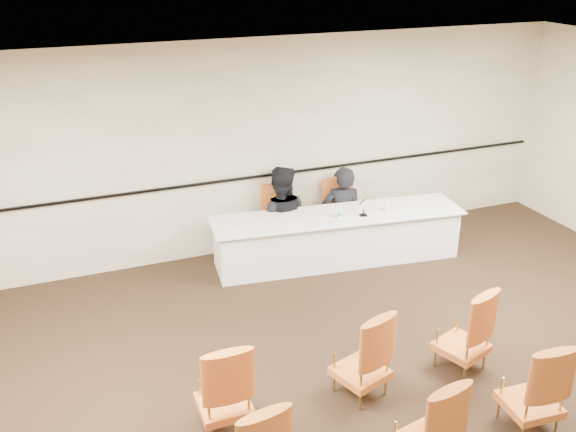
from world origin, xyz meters
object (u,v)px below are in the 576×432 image
object	(u,v)px
water_bottle	(340,211)
aud_chair_front_mid	(361,353)
aud_chair_back_right	(533,384)
panelist_second_chair	(280,220)
coffee_cup	(387,207)
panelist_main_chair	(342,213)
panelist_second	(280,223)
panel_table	(337,238)
drinking_glass	(340,214)
aud_chair_front_right	(463,328)
aud_chair_front_left	(223,385)
microphone	(364,206)
aud_chair_back_mid	(427,424)
panelist_main	(341,220)

from	to	relation	value
water_bottle	aud_chair_front_mid	distance (m)	2.81
aud_chair_back_right	panelist_second_chair	bearing A→B (deg)	104.89
panelist_second_chair	coffee_cup	bearing A→B (deg)	-23.60
panelist_main_chair	panelist_second	distance (m)	0.93
coffee_cup	aud_chair_front_mid	xyz separation A→B (m)	(-1.72, -2.55, -0.29)
panel_table	water_bottle	bearing A→B (deg)	-99.03
coffee_cup	panelist_second	bearing A→B (deg)	149.41
aud_chair_front_mid	panel_table	bearing A→B (deg)	50.86
drinking_glass	aud_chair_back_right	xyz separation A→B (m)	(0.18, -3.59, -0.27)
aud_chair_front_right	aud_chair_back_right	distance (m)	0.98
aud_chair_front_right	panelist_second	bearing A→B (deg)	82.85
drinking_glass	aud_chair_front_left	xyz separation A→B (m)	(-2.41, -2.57, -0.27)
microphone	aud_chair_front_left	bearing A→B (deg)	-124.90
panelist_second_chair	aud_chair_front_right	bearing A→B (deg)	-70.50
coffee_cup	aud_chair_front_left	xyz separation A→B (m)	(-3.10, -2.52, -0.29)
microphone	aud_chair_back_mid	world-z (taller)	microphone
panelist_main	coffee_cup	world-z (taller)	panelist_main
panelist_main_chair	microphone	xyz separation A→B (m)	(-0.01, -0.66, 0.37)
panelist_main	aud_chair_front_mid	distance (m)	3.48
panelist_main	coffee_cup	size ratio (longest dim) A/B	13.00
aud_chair_front_right	coffee_cup	bearing A→B (deg)	58.24
panel_table	aud_chair_front_right	xyz separation A→B (m)	(0.12, -2.71, 0.13)
panelist_second_chair	aud_chair_back_mid	distance (m)	4.41
panelist_main	aud_chair_back_right	bearing A→B (deg)	101.98
panelist_main	panelist_second	size ratio (longest dim) A/B	0.95
panelist_second	aud_chair_back_right	world-z (taller)	panelist_second
aud_chair_front_right	aud_chair_back_right	xyz separation A→B (m)	(0.04, -0.98, 0.00)
panelist_main	aud_chair_back_right	world-z (taller)	panelist_main
panelist_main_chair	microphone	size ratio (longest dim) A/B	3.28
aud_chair_back_right	panelist_main	bearing A→B (deg)	92.64
microphone	aud_chair_front_right	size ratio (longest dim) A/B	0.30
aud_chair_front_mid	aud_chair_back_mid	distance (m)	1.08
aud_chair_back_right	panelist_second	bearing A→B (deg)	104.89
panelist_main	aud_chair_front_mid	world-z (taller)	panelist_main
panelist_second_chair	aud_chair_back_right	distance (m)	4.37
coffee_cup	panelist_main	bearing A→B (deg)	119.24
aud_chair_front_right	aud_chair_back_right	size ratio (longest dim) A/B	1.00
panel_table	microphone	xyz separation A→B (m)	(0.30, -0.16, 0.49)
aud_chair_front_mid	aud_chair_front_left	bearing A→B (deg)	160.89
panelist_main	coffee_cup	bearing A→B (deg)	133.25
water_bottle	panelist_main	bearing A→B (deg)	60.74
panelist_main_chair	aud_chair_front_right	bearing A→B (deg)	-86.35
panelist_main_chair	coffee_cup	size ratio (longest dim) A/B	7.56
aud_chair_front_right	aud_chair_back_mid	world-z (taller)	same
panel_table	aud_chair_front_left	distance (m)	3.61
panelist_second_chair	coffee_cup	size ratio (longest dim) A/B	7.56
water_bottle	coffee_cup	size ratio (longest dim) A/B	1.64
panelist_second	coffee_cup	xyz separation A→B (m)	(1.28, -0.76, 0.34)
panelist_second_chair	microphone	world-z (taller)	microphone
panelist_main	aud_chair_front_mid	bearing A→B (deg)	80.93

